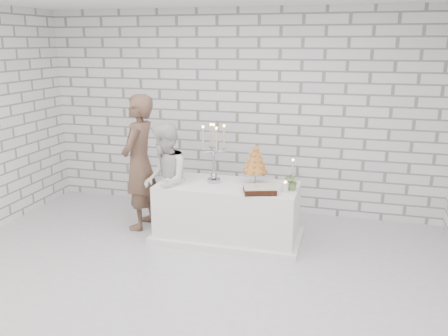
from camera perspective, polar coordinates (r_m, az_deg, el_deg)
ground at (r=5.16m, az=-5.29°, el=-14.00°), size 6.00×5.00×0.01m
wall_back at (r=6.97m, az=1.63°, el=6.87°), size 6.00×0.01×3.00m
cake_table at (r=6.06m, az=0.42°, el=-5.42°), size 1.80×0.80×0.75m
groom at (r=6.41m, az=-10.37°, el=0.67°), size 0.45×0.68×1.86m
bride at (r=6.11m, az=-7.23°, el=-1.58°), size 0.80×0.90×1.52m
candelabra at (r=5.93m, az=-1.27°, el=1.81°), size 0.38×0.38×0.77m
croquembouche at (r=5.90m, az=3.87°, el=0.41°), size 0.33×0.33×0.52m
chocolate_cake at (r=5.62m, az=4.42°, el=-2.68°), size 0.45×0.38×0.08m
pillar_candle at (r=5.67m, az=7.53°, el=-2.39°), size 0.09×0.09×0.12m
extra_taper at (r=5.94m, az=8.43°, el=-0.60°), size 0.08×0.08×0.32m
flowers at (r=5.76m, az=8.41°, el=-1.54°), size 0.26×0.25×0.23m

